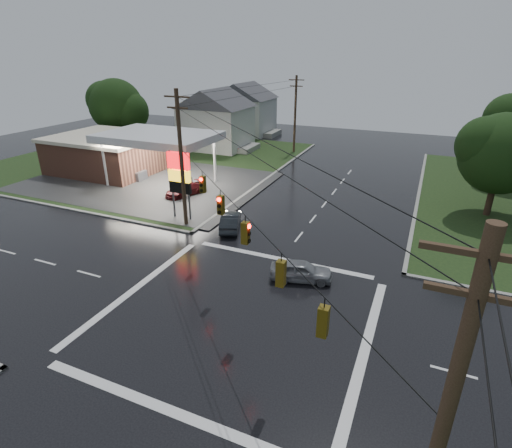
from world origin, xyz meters
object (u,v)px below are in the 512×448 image
at_px(gas_station, 116,152).
at_px(utility_pole_nw, 181,158).
at_px(house_near, 216,118).
at_px(car_pump, 185,190).
at_px(house_far, 245,108).
at_px(car_north, 231,221).
at_px(car_crossing, 301,271).
at_px(pylon_sign, 179,175).
at_px(tree_nw_behind, 117,106).
at_px(utility_pole_se, 438,447).
at_px(tree_ne_near, 503,154).
at_px(utility_pole_n, 295,114).

relative_size(gas_station, utility_pole_nw, 2.38).
relative_size(house_near, car_pump, 2.60).
bearing_deg(house_far, car_north, -66.67).
xyz_separation_m(car_crossing, car_pump, (-15.76, 10.87, -0.06)).
bearing_deg(car_crossing, pylon_sign, 50.16).
distance_m(tree_nw_behind, car_crossing, 44.18).
height_order(pylon_sign, utility_pole_se, utility_pole_se).
xyz_separation_m(pylon_sign, utility_pole_nw, (1.00, -1.00, 1.71)).
distance_m(utility_pole_se, house_near, 54.77).
bearing_deg(pylon_sign, house_near, 112.28).
xyz_separation_m(pylon_sign, car_north, (4.81, -0.20, -3.33)).
bearing_deg(gas_station, car_pump, -18.16).
distance_m(gas_station, tree_ne_near, 40.00).
distance_m(utility_pole_nw, house_far, 40.48).
distance_m(tree_nw_behind, car_north, 34.80).
xyz_separation_m(utility_pole_se, car_crossing, (-7.40, 14.39, -5.05)).
height_order(car_crossing, car_pump, car_crossing).
xyz_separation_m(utility_pole_n, car_north, (3.81, -27.70, -4.79)).
bearing_deg(car_crossing, utility_pole_se, -168.60).
relative_size(utility_pole_se, house_near, 1.00).
relative_size(utility_pole_n, car_pump, 2.47).
xyz_separation_m(gas_station, tree_ne_near, (39.82, 2.29, 3.01)).
bearing_deg(utility_pole_n, tree_nw_behind, -161.79).
relative_size(house_far, tree_nw_behind, 1.10).
xyz_separation_m(house_near, car_crossing, (23.05, -31.11, -3.73)).
bearing_deg(utility_pole_se, utility_pole_nw, 135.00).
distance_m(utility_pole_n, house_far, 16.00).
bearing_deg(car_pump, gas_station, -178.08).
distance_m(tree_nw_behind, tree_ne_near, 48.65).
distance_m(pylon_sign, utility_pole_nw, 2.22).
bearing_deg(pylon_sign, car_crossing, -24.01).
bearing_deg(car_north, tree_ne_near, -170.54).
bearing_deg(tree_nw_behind, utility_pole_nw, -40.10).
relative_size(gas_station, house_near, 2.37).
relative_size(utility_pole_n, house_far, 0.95).
xyz_separation_m(tree_nw_behind, car_north, (28.15, -19.70, -5.50)).
height_order(gas_station, pylon_sign, pylon_sign).
height_order(tree_nw_behind, car_north, tree_nw_behind).
height_order(house_near, car_pump, house_near).
distance_m(utility_pole_nw, car_crossing, 13.46).
bearing_deg(gas_station, utility_pole_se, -39.70).
height_order(utility_pole_n, car_crossing, utility_pole_n).
relative_size(tree_nw_behind, car_north, 2.43).
distance_m(gas_station, car_pump, 12.79).
xyz_separation_m(house_near, car_pump, (7.29, -20.24, -3.79)).
height_order(tree_ne_near, car_pump, tree_ne_near).
bearing_deg(tree_nw_behind, gas_station, -51.58).
bearing_deg(utility_pole_n, utility_pole_se, -68.20).
distance_m(house_near, car_north, 30.13).
xyz_separation_m(utility_pole_n, tree_nw_behind, (-24.34, -8.01, 0.71)).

